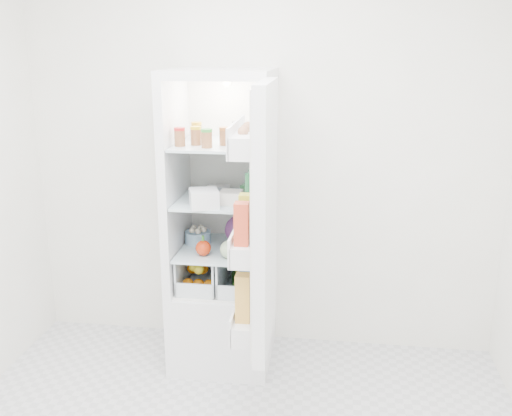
% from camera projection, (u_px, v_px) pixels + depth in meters
% --- Properties ---
extents(room_walls, '(3.02, 3.02, 2.61)m').
position_uv_depth(room_walls, '(208.00, 143.00, 2.06)').
color(room_walls, silver).
rests_on(room_walls, ground).
extents(refrigerator, '(0.60, 0.60, 1.80)m').
position_uv_depth(refrigerator, '(224.00, 257.00, 3.53)').
color(refrigerator, white).
rests_on(refrigerator, ground).
extents(shelf_low, '(0.49, 0.53, 0.01)m').
position_uv_depth(shelf_low, '(222.00, 249.00, 3.45)').
color(shelf_low, silver).
rests_on(shelf_low, refrigerator).
extents(shelf_mid, '(0.49, 0.53, 0.02)m').
position_uv_depth(shelf_mid, '(221.00, 200.00, 3.36)').
color(shelf_mid, silver).
rests_on(shelf_mid, refrigerator).
extents(shelf_top, '(0.49, 0.53, 0.02)m').
position_uv_depth(shelf_top, '(220.00, 144.00, 3.27)').
color(shelf_top, silver).
rests_on(shelf_top, refrigerator).
extents(crisper_left, '(0.23, 0.46, 0.22)m').
position_uv_depth(crisper_left, '(203.00, 268.00, 3.50)').
color(crisper_left, silver).
rests_on(crisper_left, refrigerator).
extents(crisper_right, '(0.23, 0.46, 0.22)m').
position_uv_depth(crisper_right, '(242.00, 270.00, 3.47)').
color(crisper_right, silver).
rests_on(crisper_right, refrigerator).
extents(condiment_jars, '(0.46, 0.34, 0.08)m').
position_uv_depth(condiment_jars, '(216.00, 137.00, 3.20)').
color(condiment_jars, '#B21919').
rests_on(condiment_jars, shelf_top).
extents(squeeze_bottle, '(0.07, 0.07, 0.19)m').
position_uv_depth(squeeze_bottle, '(258.00, 126.00, 3.25)').
color(squeeze_bottle, white).
rests_on(squeeze_bottle, shelf_top).
extents(tub_white, '(0.20, 0.20, 0.10)m').
position_uv_depth(tub_white, '(204.00, 198.00, 3.17)').
color(tub_white, white).
rests_on(tub_white, shelf_mid).
extents(tub_cream, '(0.13, 0.13, 0.07)m').
position_uv_depth(tub_cream, '(231.00, 197.00, 3.25)').
color(tub_cream, white).
rests_on(tub_cream, shelf_mid).
extents(tin_red, '(0.13, 0.13, 0.06)m').
position_uv_depth(tin_red, '(251.00, 200.00, 3.21)').
color(tin_red, '#BF3C1C').
rests_on(tin_red, shelf_mid).
extents(foil_tray, '(0.15, 0.12, 0.04)m').
position_uv_depth(foil_tray, '(219.00, 189.00, 3.51)').
color(foil_tray, silver).
rests_on(foil_tray, shelf_mid).
extents(tub_green, '(0.12, 0.15, 0.07)m').
position_uv_depth(tub_green, '(252.00, 190.00, 3.41)').
color(tub_green, '#3B824A').
rests_on(tub_green, shelf_mid).
extents(red_cabbage, '(0.18, 0.18, 0.18)m').
position_uv_depth(red_cabbage, '(239.00, 230.00, 3.49)').
color(red_cabbage, '#4E1D55').
rests_on(red_cabbage, shelf_low).
extents(bell_pepper, '(0.09, 0.09, 0.09)m').
position_uv_depth(bell_pepper, '(203.00, 248.00, 3.31)').
color(bell_pepper, red).
rests_on(bell_pepper, shelf_low).
extents(mushroom_bowl, '(0.18, 0.18, 0.07)m').
position_uv_depth(mushroom_bowl, '(198.00, 237.00, 3.52)').
color(mushroom_bowl, '#90B6D7').
rests_on(mushroom_bowl, shelf_low).
extents(salad_bag, '(0.11, 0.11, 0.11)m').
position_uv_depth(salad_bag, '(229.00, 249.00, 3.27)').
color(salad_bag, '#A5C090').
rests_on(salad_bag, shelf_low).
extents(citrus_pile, '(0.20, 0.24, 0.16)m').
position_uv_depth(citrus_pile, '(199.00, 275.00, 3.45)').
color(citrus_pile, orange).
rests_on(citrus_pile, refrigerator).
extents(veg_pile, '(0.16, 0.30, 0.10)m').
position_uv_depth(veg_pile, '(243.00, 277.00, 3.48)').
color(veg_pile, '#1F4617').
rests_on(veg_pile, refrigerator).
extents(fridge_door, '(0.18, 0.60, 1.30)m').
position_uv_depth(fridge_door, '(260.00, 225.00, 2.76)').
color(fridge_door, white).
rests_on(fridge_door, refrigerator).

